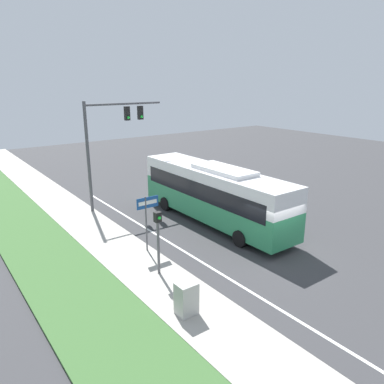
% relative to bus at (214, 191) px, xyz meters
% --- Properties ---
extents(ground_plane, '(80.00, 80.00, 0.00)m').
position_rel_bus_xyz_m(ground_plane, '(-0.24, -5.24, -1.96)').
color(ground_plane, '#38383A').
extents(sidewalk, '(2.80, 80.00, 0.12)m').
position_rel_bus_xyz_m(sidewalk, '(-6.44, -5.24, -1.90)').
color(sidewalk, '#ADA89E').
rests_on(sidewalk, ground_plane).
extents(grass_verge, '(3.60, 80.00, 0.10)m').
position_rel_bus_xyz_m(grass_verge, '(-9.64, -5.24, -1.91)').
color(grass_verge, '#3D6633').
rests_on(grass_verge, ground_plane).
extents(lane_divider_near, '(0.14, 30.00, 0.01)m').
position_rel_bus_xyz_m(lane_divider_near, '(-3.84, -5.24, -1.95)').
color(lane_divider_near, silver).
rests_on(lane_divider_near, ground_plane).
extents(bus, '(2.61, 11.55, 3.57)m').
position_rel_bus_xyz_m(bus, '(0.00, 0.00, 0.00)').
color(bus, '#2D8956').
rests_on(bus, ground_plane).
extents(signal_gantry, '(5.45, 0.41, 7.14)m').
position_rel_bus_xyz_m(signal_gantry, '(-3.76, 6.05, 3.06)').
color(signal_gantry, '#4C4C51').
rests_on(signal_gantry, ground_plane).
extents(pedestrian_signal, '(0.28, 0.34, 3.00)m').
position_rel_bus_xyz_m(pedestrian_signal, '(-6.15, -3.65, 0.09)').
color(pedestrian_signal, '#4C4C51').
rests_on(pedestrian_signal, ground_plane).
extents(street_sign, '(1.19, 0.08, 2.95)m').
position_rel_bus_xyz_m(street_sign, '(-5.33, -1.28, 0.13)').
color(street_sign, '#4C4C51').
rests_on(street_sign, ground_plane).
extents(utility_cabinet, '(0.73, 0.61, 1.24)m').
position_rel_bus_xyz_m(utility_cabinet, '(-6.93, -6.81, -1.21)').
color(utility_cabinet, '#A8A8A3').
rests_on(utility_cabinet, sidewalk).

